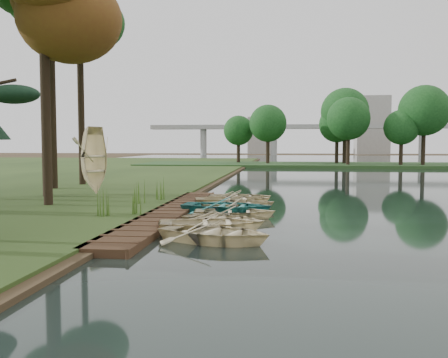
# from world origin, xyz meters

# --- Properties ---
(ground) EXTENTS (300.00, 300.00, 0.00)m
(ground) POSITION_xyz_m (0.00, 0.00, 0.00)
(ground) COLOR #3D2F1D
(boardwalk) EXTENTS (1.60, 16.00, 0.30)m
(boardwalk) POSITION_xyz_m (-1.60, 0.00, 0.15)
(boardwalk) COLOR #3A2516
(boardwalk) RESTS_ON ground
(peninsula) EXTENTS (50.00, 14.00, 0.45)m
(peninsula) POSITION_xyz_m (8.00, 50.00, 0.23)
(peninsula) COLOR #27471F
(peninsula) RESTS_ON ground
(far_trees) EXTENTS (45.60, 5.60, 8.80)m
(far_trees) POSITION_xyz_m (4.67, 50.00, 6.43)
(far_trees) COLOR black
(far_trees) RESTS_ON peninsula
(bridge) EXTENTS (95.90, 4.00, 8.60)m
(bridge) POSITION_xyz_m (12.31, 120.00, 7.08)
(bridge) COLOR #A5A5A0
(bridge) RESTS_ON ground
(building_a) EXTENTS (10.00, 8.00, 18.00)m
(building_a) POSITION_xyz_m (30.00, 140.00, 9.00)
(building_a) COLOR #A5A5A0
(building_a) RESTS_ON ground
(building_b) EXTENTS (8.00, 8.00, 12.00)m
(building_b) POSITION_xyz_m (-5.00, 145.00, 6.00)
(building_b) COLOR #A5A5A0
(building_b) RESTS_ON ground
(rowboat_0) EXTENTS (4.29, 3.63, 0.76)m
(rowboat_0) POSITION_xyz_m (1.17, -5.43, 0.43)
(rowboat_0) COLOR beige
(rowboat_0) RESTS_ON water
(rowboat_1) EXTENTS (4.18, 3.36, 0.77)m
(rowboat_1) POSITION_xyz_m (0.82, -3.68, 0.43)
(rowboat_1) COLOR beige
(rowboat_1) RESTS_ON water
(rowboat_2) EXTENTS (3.62, 3.06, 0.64)m
(rowboat_2) POSITION_xyz_m (0.96, -2.10, 0.37)
(rowboat_2) COLOR beige
(rowboat_2) RESTS_ON water
(rowboat_3) EXTENTS (3.56, 2.69, 0.70)m
(rowboat_3) POSITION_xyz_m (1.29, -0.45, 0.40)
(rowboat_3) COLOR beige
(rowboat_3) RESTS_ON water
(rowboat_4) EXTENTS (4.23, 3.21, 0.82)m
(rowboat_4) POSITION_xyz_m (0.79, 0.90, 0.46)
(rowboat_4) COLOR teal
(rowboat_4) RESTS_ON water
(rowboat_5) EXTENTS (4.18, 3.56, 0.73)m
(rowboat_5) POSITION_xyz_m (1.18, 2.24, 0.42)
(rowboat_5) COLOR beige
(rowboat_5) RESTS_ON water
(rowboat_6) EXTENTS (4.29, 3.46, 0.78)m
(rowboat_6) POSITION_xyz_m (0.75, 3.88, 0.44)
(rowboat_6) COLOR beige
(rowboat_6) RESTS_ON water
(rowboat_7) EXTENTS (3.46, 2.55, 0.69)m
(rowboat_7) POSITION_xyz_m (0.94, 5.72, 0.40)
(rowboat_7) COLOR beige
(rowboat_7) RESTS_ON water
(stored_rowboat) EXTENTS (4.60, 4.04, 0.79)m
(stored_rowboat) POSITION_xyz_m (-7.36, 6.22, 0.70)
(stored_rowboat) COLOR beige
(stored_rowboat) RESTS_ON bank
(tree_2) EXTENTS (4.60, 4.60, 10.88)m
(tree_2) POSITION_xyz_m (-7.70, 1.29, 9.14)
(tree_2) COLOR black
(tree_2) RESTS_ON bank
(tree_5) EXTENTS (5.25, 5.25, 14.23)m
(tree_5) POSITION_xyz_m (-11.46, 9.64, 12.16)
(tree_5) COLOR black
(tree_5) RESTS_ON bank
(tree_6) EXTENTS (4.52, 4.52, 12.59)m
(tree_6) POSITION_xyz_m (-10.96, 13.00, 10.82)
(tree_6) COLOR black
(tree_6) RESTS_ON bank
(reeds_0) EXTENTS (0.60, 0.60, 0.89)m
(reeds_0) POSITION_xyz_m (-2.60, -1.31, 0.74)
(reeds_0) COLOR #3F661E
(reeds_0) RESTS_ON bank
(reeds_1) EXTENTS (0.60, 0.60, 1.10)m
(reeds_1) POSITION_xyz_m (-3.79, -1.88, 0.85)
(reeds_1) COLOR #3F661E
(reeds_1) RESTS_ON bank
(reeds_2) EXTENTS (0.60, 0.60, 1.08)m
(reeds_2) POSITION_xyz_m (-3.57, 2.40, 0.84)
(reeds_2) COLOR #3F661E
(reeds_2) RESTS_ON bank
(reeds_3) EXTENTS (0.60, 0.60, 1.06)m
(reeds_3) POSITION_xyz_m (-3.02, 4.17, 0.83)
(reeds_3) COLOR #3F661E
(reeds_3) RESTS_ON bank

